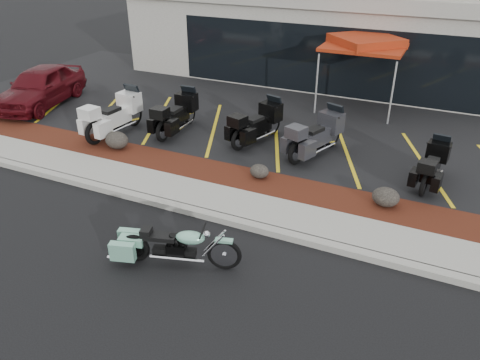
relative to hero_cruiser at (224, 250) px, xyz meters
The scene contains 18 objects.
ground 1.49m from the hero_cruiser, 154.19° to the left, with size 90.00×90.00×0.00m, color black.
curb 2.02m from the hero_cruiser, 130.13° to the left, with size 24.00×0.25×0.15m, color gray.
sidewalk 2.59m from the hero_cruiser, 119.99° to the left, with size 24.00×1.20×0.15m, color gray.
mulch_bed 3.67m from the hero_cruiser, 110.53° to the left, with size 24.00×1.20×0.16m, color #3A130D.
upper_lot 8.92m from the hero_cruiser, 98.26° to the left, with size 26.00×9.60×0.15m, color black.
dealership_building 15.22m from the hero_cruiser, 94.85° to the left, with size 18.00×8.16×4.00m.
boulder_left 6.42m from the hero_cruiser, 146.36° to the left, with size 0.72×0.60×0.51m, color black.
boulder_mid 3.68m from the hero_cruiser, 102.03° to the left, with size 0.51×0.43×0.36m, color black.
boulder_right 4.32m from the hero_cruiser, 54.93° to the left, with size 0.64×0.53×0.45m, color black.
hero_cruiser is the anchor object (origin of this frame).
touring_white 7.99m from the hero_cruiser, 138.48° to the left, with size 2.43×0.93×1.41m, color silver, non-canonical shape.
touring_black_front 7.62m from the hero_cruiser, 125.32° to the left, with size 2.27×0.87×1.32m, color black, non-canonical shape.
touring_black_mid 6.71m from the hero_cruiser, 103.21° to the left, with size 2.22×0.85×1.29m, color black, non-canonical shape.
touring_grey 6.39m from the hero_cruiser, 86.11° to the left, with size 2.31×0.88×1.35m, color #2D2E32, non-canonical shape.
touring_black_rear 6.73m from the hero_cruiser, 59.56° to the left, with size 1.94×0.74×1.13m, color black, non-canonical shape.
parked_car 11.78m from the hero_cruiser, 151.55° to the left, with size 1.68×4.17×1.42m, color #4A0A10.
traffic_cone 8.23m from the hero_cruiser, 103.96° to the left, with size 0.32×0.32×0.52m, color #FF6908.
popup_canopy 10.50m from the hero_cruiser, 87.90° to the left, with size 3.15×3.15×2.55m.
Camera 1 is at (4.63, -7.14, 5.91)m, focal length 35.00 mm.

